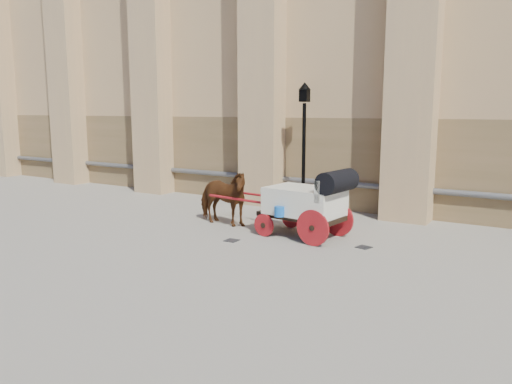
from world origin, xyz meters
The scene contains 6 objects.
ground centered at (0.00, 0.00, 0.00)m, with size 90.00×90.00×0.00m, color gray.
horse centered at (-0.35, 0.25, 0.80)m, with size 0.87×1.90×1.61m, color #5D2D11.
carriage centered at (2.39, 0.22, 0.98)m, with size 4.25×1.62×1.81m.
street_lamp centered at (0.79, 3.18, 2.20)m, with size 0.39×0.39×4.12m.
drain_grate_near centered at (0.88, -1.07, 0.01)m, with size 0.32×0.32×0.01m, color black.
drain_grate_far centered at (3.94, 0.05, 0.01)m, with size 0.32×0.32×0.01m, color black.
Camera 1 is at (7.74, -11.20, 3.28)m, focal length 35.00 mm.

